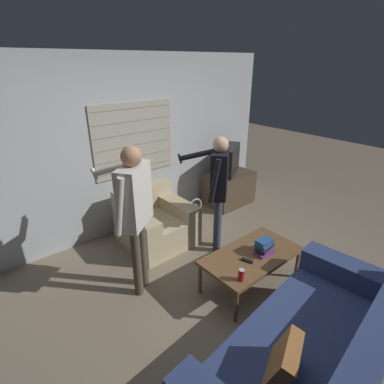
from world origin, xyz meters
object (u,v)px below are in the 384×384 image
(couch_blue, at_px, (313,362))
(tv, at_px, (230,160))
(person_left_standing, at_px, (134,204))
(book_stack, at_px, (264,247))
(armchair_beige, at_px, (155,222))
(soda_can, at_px, (241,275))
(floor_fan, at_px, (195,209))
(spare_remote, at_px, (247,260))
(person_right_standing, at_px, (218,182))
(coffee_table, at_px, (252,257))

(couch_blue, relative_size, tv, 3.05)
(person_left_standing, xyz_separation_m, book_stack, (1.14, -0.83, -0.58))
(armchair_beige, xyz_separation_m, soda_can, (-0.10, -1.71, 0.18))
(person_left_standing, xyz_separation_m, floor_fan, (1.58, 0.89, -0.92))
(spare_remote, bearing_deg, person_left_standing, 117.92)
(tv, height_order, person_right_standing, person_right_standing)
(armchair_beige, bearing_deg, coffee_table, 101.57)
(coffee_table, xyz_separation_m, soda_can, (-0.42, -0.21, 0.10))
(person_right_standing, xyz_separation_m, spare_remote, (-0.36, -0.85, -0.56))
(couch_blue, xyz_separation_m, book_stack, (0.73, 1.04, 0.17))
(couch_blue, distance_m, spare_remote, 1.16)
(couch_blue, distance_m, armchair_beige, 2.62)
(spare_remote, bearing_deg, book_stack, -23.02)
(soda_can, bearing_deg, floor_fan, 62.12)
(couch_blue, height_order, floor_fan, couch_blue)
(person_right_standing, relative_size, floor_fan, 4.51)
(tv, xyz_separation_m, floor_fan, (-0.84, -0.05, -0.67))
(armchair_beige, xyz_separation_m, person_right_standing, (0.54, -0.70, 0.69))
(couch_blue, height_order, tv, tv)
(tv, xyz_separation_m, soda_can, (-1.83, -1.92, -0.35))
(coffee_table, xyz_separation_m, floor_fan, (0.57, 1.66, -0.23))
(couch_blue, bearing_deg, spare_remote, 59.90)
(coffee_table, bearing_deg, tv, 50.51)
(couch_blue, relative_size, spare_remote, 15.99)
(coffee_table, height_order, person_right_standing, person_right_standing)
(tv, distance_m, soda_can, 2.68)
(book_stack, xyz_separation_m, spare_remote, (-0.27, 0.02, -0.07))
(armchair_beige, bearing_deg, tv, -173.47)
(coffee_table, bearing_deg, soda_can, -153.37)
(soda_can, height_order, spare_remote, soda_can)
(armchair_beige, relative_size, soda_can, 7.24)
(couch_blue, height_order, armchair_beige, couch_blue)
(person_right_standing, bearing_deg, floor_fan, 26.99)
(person_left_standing, bearing_deg, couch_blue, -114.44)
(person_left_standing, xyz_separation_m, person_right_standing, (1.24, 0.04, -0.08))
(book_stack, bearing_deg, armchair_beige, 105.96)
(coffee_table, bearing_deg, person_left_standing, 143.16)
(coffee_table, distance_m, tv, 2.26)
(soda_can, bearing_deg, person_left_standing, 121.48)
(couch_blue, distance_m, tv, 3.51)
(floor_fan, bearing_deg, coffee_table, -108.90)
(coffee_table, height_order, soda_can, soda_can)
(coffee_table, relative_size, book_stack, 4.60)
(armchair_beige, height_order, spare_remote, armchair_beige)
(book_stack, relative_size, soda_can, 1.99)
(armchair_beige, bearing_deg, person_right_standing, 127.20)
(person_right_standing, distance_m, spare_remote, 1.08)
(person_right_standing, bearing_deg, couch_blue, -154.46)
(person_right_standing, bearing_deg, armchair_beige, 86.73)
(couch_blue, bearing_deg, person_left_standing, 95.89)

